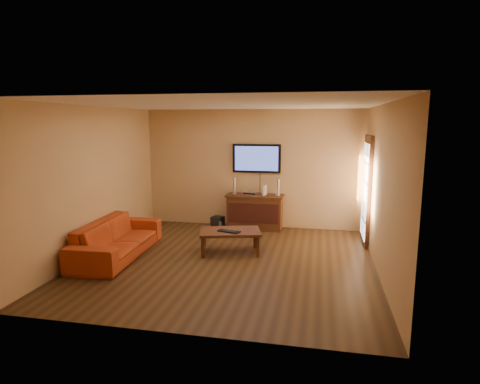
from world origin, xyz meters
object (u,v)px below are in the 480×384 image
(television, at_px, (257,158))
(coffee_table, at_px, (230,233))
(bottle, at_px, (220,226))
(subwoofer, at_px, (218,222))
(game_console, at_px, (265,190))
(speaker_left, at_px, (234,187))
(av_receiver, at_px, (251,193))
(keyboard, at_px, (229,231))
(sofa, at_px, (117,233))
(speaker_right, at_px, (278,188))
(media_console, at_px, (255,212))

(television, height_order, coffee_table, television)
(bottle, bearing_deg, subwoofer, 116.33)
(television, relative_size, game_console, 4.92)
(coffee_table, distance_m, subwoofer, 1.91)
(speaker_left, xyz_separation_m, av_receiver, (0.38, -0.00, -0.13))
(speaker_left, relative_size, subwoofer, 1.48)
(speaker_left, height_order, keyboard, speaker_left)
(sofa, bearing_deg, game_console, -47.77)
(speaker_right, bearing_deg, keyboard, -109.77)
(speaker_left, height_order, subwoofer, speaker_left)
(keyboard, bearing_deg, coffee_table, 89.44)
(bottle, distance_m, keyboard, 1.72)
(game_console, distance_m, bottle, 1.29)
(subwoofer, relative_size, keyboard, 0.56)
(speaker_left, xyz_separation_m, bottle, (-0.26, -0.31, -0.86))
(sofa, distance_m, subwoofer, 2.67)
(speaker_right, relative_size, av_receiver, 1.05)
(speaker_right, distance_m, keyboard, 2.11)
(game_console, xyz_separation_m, keyboard, (-0.40, -1.90, -0.46))
(coffee_table, relative_size, subwoofer, 4.96)
(media_console, bearing_deg, game_console, 4.53)
(coffee_table, height_order, bottle, coffee_table)
(subwoofer, xyz_separation_m, bottle, (0.13, -0.27, -0.03))
(av_receiver, bearing_deg, coffee_table, -82.27)
(subwoofer, height_order, keyboard, keyboard)
(media_console, xyz_separation_m, game_console, (0.22, 0.02, 0.50))
(media_console, relative_size, av_receiver, 3.76)
(game_console, height_order, subwoofer, game_console)
(game_console, xyz_separation_m, subwoofer, (-1.09, -0.04, -0.78))
(coffee_table, distance_m, speaker_right, 2.04)
(television, xyz_separation_m, game_console, (0.22, -0.19, -0.69))
(av_receiver, bearing_deg, speaker_right, 13.18)
(television, bearing_deg, bottle, -145.86)
(media_console, distance_m, av_receiver, 0.44)
(television, distance_m, coffee_table, 2.34)
(coffee_table, bearing_deg, av_receiver, 87.58)
(av_receiver, xyz_separation_m, game_console, (0.32, 0.01, 0.07))
(speaker_left, distance_m, av_receiver, 0.40)
(subwoofer, bearing_deg, av_receiver, 18.10)
(television, xyz_separation_m, subwoofer, (-0.87, -0.23, -1.47))
(speaker_right, relative_size, subwoofer, 1.46)
(bottle, xyz_separation_m, keyboard, (0.57, -1.59, 0.34))
(media_console, xyz_separation_m, television, (-0.00, 0.21, 1.20))
(coffee_table, height_order, sofa, sofa)
(television, bearing_deg, game_console, -40.27)
(sofa, distance_m, av_receiver, 3.15)
(av_receiver, distance_m, keyboard, 1.93)
(speaker_left, height_order, bottle, speaker_left)
(television, bearing_deg, av_receiver, -116.30)
(bottle, bearing_deg, speaker_left, 49.88)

